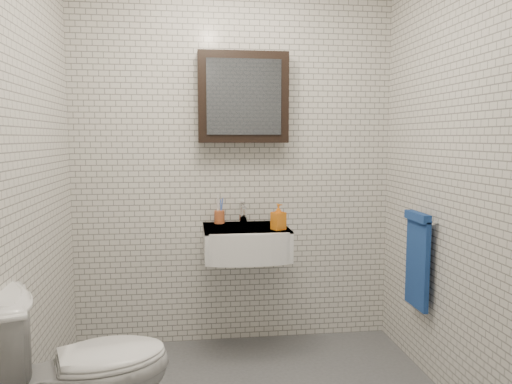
{
  "coord_description": "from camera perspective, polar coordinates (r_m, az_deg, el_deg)",
  "views": [
    {
      "loc": [
        -0.3,
        -2.44,
        1.43
      ],
      "look_at": [
        0.08,
        0.45,
        1.12
      ],
      "focal_mm": 35.0,
      "sensor_mm": 36.0,
      "label": 1
    }
  ],
  "objects": [
    {
      "name": "room_shell",
      "position": [
        2.46,
        -0.38,
        7.0
      ],
      "size": [
        2.22,
        2.02,
        2.51
      ],
      "color": "silver",
      "rests_on": "ground"
    },
    {
      "name": "washbasin",
      "position": [
        3.26,
        -1.1,
        -5.76
      ],
      "size": [
        0.55,
        0.5,
        0.2
      ],
      "color": "white",
      "rests_on": "room_shell"
    },
    {
      "name": "mirror_cabinet",
      "position": [
        3.39,
        -1.5,
        10.72
      ],
      "size": [
        0.6,
        0.15,
        0.6
      ],
      "color": "black",
      "rests_on": "room_shell"
    },
    {
      "name": "toilet",
      "position": [
        2.49,
        -19.29,
        -18.68
      ],
      "size": [
        0.88,
        0.67,
        0.8
      ],
      "primitive_type": "imported",
      "rotation": [
        0.0,
        0.0,
        1.89
      ],
      "color": "white",
      "rests_on": "ground"
    },
    {
      "name": "towel_rail",
      "position": [
        3.18,
        17.99,
        -6.99
      ],
      "size": [
        0.09,
        0.3,
        0.58
      ],
      "color": "silver",
      "rests_on": "room_shell"
    },
    {
      "name": "toothbrush_cup",
      "position": [
        3.42,
        -4.2,
        -2.78
      ],
      "size": [
        0.09,
        0.09,
        0.19
      ],
      "rotation": [
        0.0,
        0.0,
        0.42
      ],
      "color": "#B6562D",
      "rests_on": "washbasin"
    },
    {
      "name": "soap_bottle",
      "position": [
        3.18,
        2.58,
        -2.84
      ],
      "size": [
        0.1,
        0.1,
        0.17
      ],
      "primitive_type": "imported",
      "rotation": [
        0.0,
        0.0,
        0.46
      ],
      "color": "orange",
      "rests_on": "washbasin"
    },
    {
      "name": "faucet",
      "position": [
        3.42,
        -1.47,
        -2.44
      ],
      "size": [
        0.06,
        0.2,
        0.15
      ],
      "color": "silver",
      "rests_on": "washbasin"
    }
  ]
}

